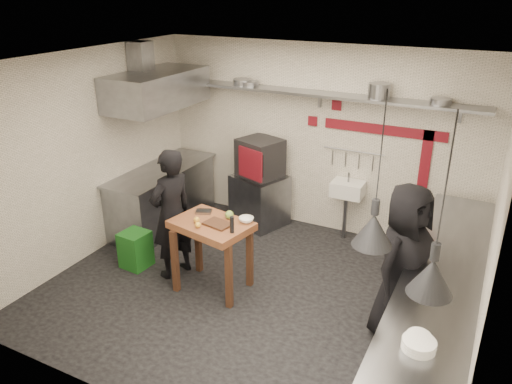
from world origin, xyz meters
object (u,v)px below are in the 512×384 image
at_px(oven_stand, 260,200).
at_px(chef_left, 172,214).
at_px(combi_oven, 260,158).
at_px(prep_table, 213,256).
at_px(green_bin, 136,249).
at_px(chef_right, 403,263).

height_order(oven_stand, chef_left, chef_left).
bearing_deg(combi_oven, prep_table, -61.23).
bearing_deg(oven_stand, prep_table, -61.28).
bearing_deg(chef_left, green_bin, -64.97).
relative_size(combi_oven, chef_right, 0.34).
distance_m(combi_oven, chef_left, 1.91).
height_order(prep_table, chef_right, chef_right).
relative_size(chef_left, chef_right, 0.98).
xyz_separation_m(green_bin, chef_left, (0.57, 0.09, 0.61)).
distance_m(oven_stand, chef_right, 3.11).
bearing_deg(prep_table, chef_left, -175.08).
bearing_deg(green_bin, combi_oven, 65.47).
bearing_deg(oven_stand, chef_left, -80.39).
bearing_deg(green_bin, chef_right, 3.18).
height_order(combi_oven, green_bin, combi_oven).
relative_size(prep_table, chef_right, 0.53).
xyz_separation_m(oven_stand, combi_oven, (-0.01, 0.03, 0.69)).
height_order(oven_stand, green_bin, oven_stand).
distance_m(green_bin, chef_right, 3.50).
height_order(combi_oven, chef_right, chef_right).
xyz_separation_m(combi_oven, chef_right, (2.54, -1.77, -0.22)).
relative_size(combi_oven, chef_left, 0.34).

